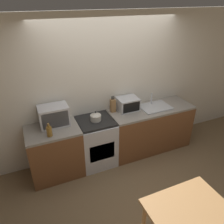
# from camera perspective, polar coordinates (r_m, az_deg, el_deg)

# --- Properties ---
(ground_plane) EXTENTS (16.00, 16.00, 0.00)m
(ground_plane) POSITION_cam_1_polar(r_m,az_deg,el_deg) (3.85, 6.38, -18.48)
(ground_plane) COLOR brown
(wall_back) EXTENTS (10.00, 0.06, 2.60)m
(wall_back) POSITION_cam_1_polar(r_m,az_deg,el_deg) (3.99, -0.89, 6.26)
(wall_back) COLOR silver
(wall_back) RESTS_ON ground_plane
(counter_left_run) EXTENTS (0.85, 0.62, 0.90)m
(counter_left_run) POSITION_cam_1_polar(r_m,az_deg,el_deg) (3.88, -14.60, -10.02)
(counter_left_run) COLOR brown
(counter_left_run) RESTS_ON ground_plane
(counter_right_run) EXTENTS (1.64, 0.62, 0.90)m
(counter_right_run) POSITION_cam_1_polar(r_m,az_deg,el_deg) (4.43, 9.77, -4.18)
(counter_right_run) COLOR brown
(counter_right_run) RESTS_ON ground_plane
(stove_range) EXTENTS (0.62, 0.62, 0.90)m
(stove_range) POSITION_cam_1_polar(r_m,az_deg,el_deg) (4.00, -4.14, -7.74)
(stove_range) COLOR silver
(stove_range) RESTS_ON ground_plane
(kettle) EXTENTS (0.18, 0.18, 0.17)m
(kettle) POSITION_cam_1_polar(r_m,az_deg,el_deg) (3.72, -4.28, -1.18)
(kettle) COLOR beige
(kettle) RESTS_ON stove_range
(microwave) EXTENTS (0.47, 0.32, 0.34)m
(microwave) POSITION_cam_1_polar(r_m,az_deg,el_deg) (3.66, -14.96, -0.96)
(microwave) COLOR silver
(microwave) RESTS_ON counter_left_run
(bottle) EXTENTS (0.08, 0.08, 0.22)m
(bottle) POSITION_cam_1_polar(r_m,az_deg,el_deg) (3.43, -16.07, -4.85)
(bottle) COLOR olive
(bottle) RESTS_ON counter_left_run
(knife_block) EXTENTS (0.09, 0.09, 0.31)m
(knife_block) POSITION_cam_1_polar(r_m,az_deg,el_deg) (3.96, 0.22, 1.71)
(knife_block) COLOR #9E7042
(knife_block) RESTS_ON counter_right_run
(toaster_oven) EXTENTS (0.38, 0.31, 0.23)m
(toaster_oven) POSITION_cam_1_polar(r_m,az_deg,el_deg) (4.04, 4.13, 2.11)
(toaster_oven) COLOR silver
(toaster_oven) RESTS_ON counter_right_run
(sink_basin) EXTENTS (0.57, 0.41, 0.24)m
(sink_basin) POSITION_cam_1_polar(r_m,az_deg,el_deg) (4.24, 11.16, 1.40)
(sink_basin) COLOR silver
(sink_basin) RESTS_ON counter_right_run
(dining_table) EXTENTS (0.88, 0.73, 0.78)m
(dining_table) POSITION_cam_1_polar(r_m,az_deg,el_deg) (2.75, 19.81, -24.62)
(dining_table) COLOR #9E7042
(dining_table) RESTS_ON ground_plane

